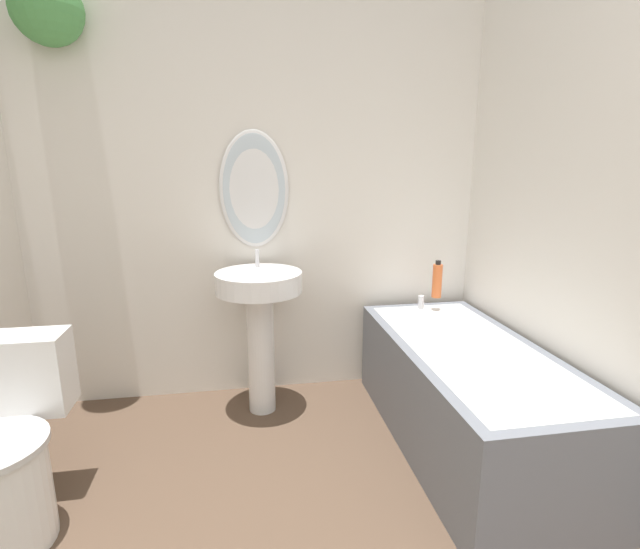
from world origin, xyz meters
TOP-DOWN VIEW (x-y plane):
  - wall_back at (-0.08, 2.56)m, footprint 2.70×0.33m
  - toilet at (-1.03, 1.53)m, footprint 0.40×0.58m
  - pedestal_sink at (-0.03, 2.27)m, footprint 0.46×0.46m
  - bathtub at (0.94, 1.76)m, footprint 0.66×1.45m
  - shampoo_bottle at (1.01, 2.34)m, footprint 0.06×0.06m

SIDE VIEW (x-z plane):
  - bathtub at x=0.94m, z-range -0.03..0.56m
  - toilet at x=-1.03m, z-range -0.05..0.66m
  - pedestal_sink at x=-0.03m, z-range 0.14..1.04m
  - shampoo_bottle at x=1.01m, z-range 0.58..0.80m
  - wall_back at x=-0.08m, z-range 0.07..2.47m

